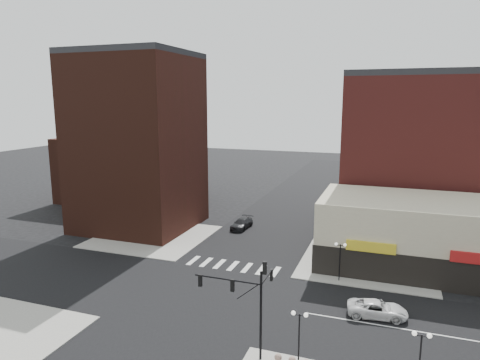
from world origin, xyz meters
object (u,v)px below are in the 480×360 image
(white_suv, at_px, (377,309))
(dark_sedan_north, at_px, (242,224))
(street_lamp_se_a, at_px, (299,325))
(street_lamp_ne, at_px, (340,252))
(street_lamp_se_b, at_px, (421,346))
(traffic_signal, at_px, (250,294))

(white_suv, xyz_separation_m, dark_sedan_north, (-20.14, 20.92, 0.02))
(street_lamp_se_a, distance_m, street_lamp_ne, 16.03)
(street_lamp_se_b, bearing_deg, street_lamp_se_a, 180.00)
(street_lamp_se_b, relative_size, dark_sedan_north, 0.81)
(street_lamp_se_b, bearing_deg, street_lamp_ne, 113.63)
(street_lamp_se_a, height_order, white_suv, street_lamp_se_a)
(street_lamp_se_b, distance_m, white_suv, 10.27)
(street_lamp_se_a, xyz_separation_m, dark_sedan_north, (-15.03, 30.43, -2.55))
(traffic_signal, xyz_separation_m, dark_sedan_north, (-11.27, 30.26, -4.22))
(street_lamp_se_a, bearing_deg, dark_sedan_north, 116.29)
(street_lamp_se_b, height_order, dark_sedan_north, street_lamp_se_b)
(street_lamp_se_b, distance_m, dark_sedan_north, 38.25)
(street_lamp_ne, bearing_deg, street_lamp_se_a, -93.58)
(white_suv, relative_size, dark_sedan_north, 1.01)
(traffic_signal, distance_m, street_lamp_se_b, 11.88)
(street_lamp_se_a, height_order, street_lamp_ne, same)
(street_lamp_ne, distance_m, dark_sedan_north, 21.72)
(street_lamp_se_b, height_order, white_suv, street_lamp_se_b)
(dark_sedan_north, bearing_deg, white_suv, -42.22)
(street_lamp_ne, height_order, dark_sedan_north, street_lamp_ne)
(street_lamp_se_b, bearing_deg, dark_sedan_north, 127.12)
(white_suv, bearing_deg, dark_sedan_north, 37.12)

